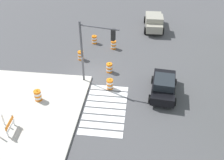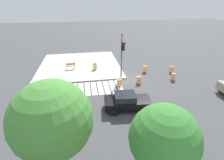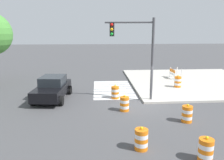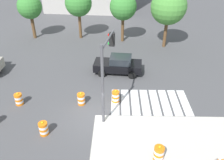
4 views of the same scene
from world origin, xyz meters
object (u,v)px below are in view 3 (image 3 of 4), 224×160
(traffic_barrel_median_far, at_px, (115,93))
(traffic_barrel_far_curb, at_px, (124,104))
(traffic_barrel_near_corner, at_px, (141,139))
(traffic_barrel_median_near, at_px, (206,150))
(construction_barricade, at_px, (174,72))
(sports_car, at_px, (52,88))
(traffic_barrel_crosswalk_end, at_px, (187,114))
(traffic_light_pole, at_px, (136,45))
(traffic_barrel_on_sidewalk, at_px, (178,82))

(traffic_barrel_median_far, bearing_deg, traffic_barrel_far_curb, -171.84)
(traffic_barrel_near_corner, xyz_separation_m, traffic_barrel_median_near, (-1.01, -2.29, 0.00))
(traffic_barrel_near_corner, height_order, traffic_barrel_median_near, same)
(traffic_barrel_near_corner, height_order, traffic_barrel_far_curb, same)
(construction_barricade, bearing_deg, sports_car, 117.69)
(traffic_barrel_near_corner, bearing_deg, traffic_barrel_crosswalk_end, -48.35)
(traffic_barrel_median_near, height_order, traffic_light_pole, traffic_light_pole)
(traffic_barrel_crosswalk_end, height_order, traffic_barrel_median_near, same)
(traffic_barrel_median_far, bearing_deg, traffic_barrel_near_corner, -175.96)
(traffic_barrel_crosswalk_end, relative_size, traffic_barrel_far_curb, 1.00)
(traffic_barrel_median_near, bearing_deg, traffic_barrel_crosswalk_end, -11.27)
(traffic_barrel_near_corner, height_order, construction_barricade, construction_barricade)
(traffic_barrel_near_corner, bearing_deg, traffic_barrel_on_sidewalk, -27.36)
(traffic_barrel_on_sidewalk, distance_m, traffic_light_pole, 6.09)
(traffic_barrel_near_corner, bearing_deg, construction_barricade, -23.93)
(sports_car, distance_m, construction_barricade, 12.15)
(sports_car, height_order, traffic_barrel_median_near, sports_car)
(traffic_light_pole, bearing_deg, traffic_barrel_crosswalk_end, -150.25)
(construction_barricade, bearing_deg, traffic_barrel_crosswalk_end, 165.06)
(traffic_barrel_median_near, bearing_deg, sports_car, 40.90)
(traffic_barrel_median_near, relative_size, traffic_barrel_on_sidewalk, 1.00)
(sports_car, relative_size, traffic_barrel_far_curb, 4.37)
(traffic_light_pole, bearing_deg, traffic_barrel_on_sidewalk, -54.28)
(traffic_barrel_median_far, bearing_deg, construction_barricade, -47.00)
(sports_car, relative_size, traffic_barrel_near_corner, 4.37)
(sports_car, height_order, traffic_barrel_on_sidewalk, sports_car)
(traffic_barrel_far_curb, bearing_deg, traffic_barrel_median_far, 8.16)
(traffic_barrel_far_curb, xyz_separation_m, construction_barricade, (8.42, -5.92, 0.27))
(traffic_barrel_near_corner, bearing_deg, traffic_barrel_median_far, 4.04)
(traffic_light_pole, bearing_deg, traffic_barrel_median_far, 65.79)
(traffic_barrel_median_far, relative_size, traffic_light_pole, 0.19)
(traffic_barrel_median_far, xyz_separation_m, construction_barricade, (5.87, -6.29, 0.27))
(traffic_barrel_median_near, height_order, traffic_barrel_far_curb, same)
(sports_car, relative_size, traffic_barrel_median_far, 4.37)
(traffic_barrel_crosswalk_end, xyz_separation_m, construction_barricade, (10.34, -2.76, 0.27))
(traffic_barrel_on_sidewalk, xyz_separation_m, construction_barricade, (3.47, -0.83, 0.12))
(traffic_barrel_on_sidewalk, relative_size, construction_barricade, 0.78)
(traffic_barrel_far_curb, height_order, construction_barricade, construction_barricade)
(traffic_barrel_median_near, distance_m, construction_barricade, 14.47)
(traffic_barrel_near_corner, xyz_separation_m, traffic_barrel_on_sidewalk, (9.56, -4.95, 0.15))
(traffic_barrel_far_curb, bearing_deg, traffic_barrel_on_sidewalk, -45.81)
(traffic_barrel_near_corner, height_order, traffic_barrel_on_sidewalk, traffic_barrel_on_sidewalk)
(sports_car, distance_m, traffic_barrel_near_corner, 8.91)
(sports_car, xyz_separation_m, traffic_barrel_crosswalk_end, (-4.70, -8.00, -0.36))
(traffic_barrel_median_far, distance_m, traffic_barrel_far_curb, 2.58)
(traffic_barrel_on_sidewalk, bearing_deg, traffic_barrel_median_near, 165.87)
(traffic_barrel_median_near, bearing_deg, traffic_barrel_near_corner, 66.27)
(traffic_barrel_median_far, bearing_deg, traffic_barrel_median_near, -161.13)
(traffic_barrel_crosswalk_end, relative_size, traffic_barrel_median_near, 1.00)
(traffic_barrel_median_far, relative_size, construction_barricade, 0.78)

